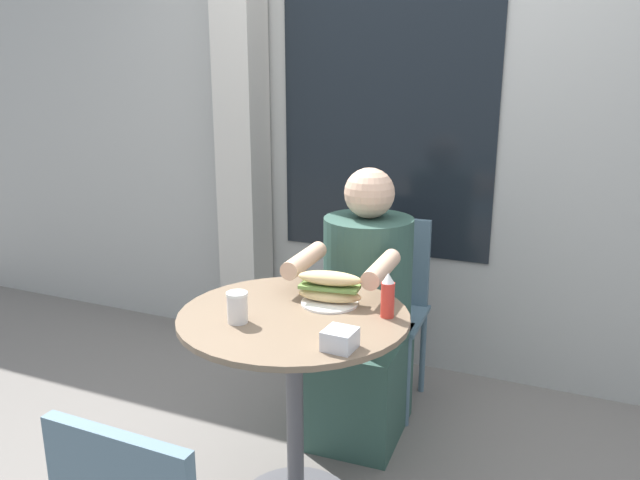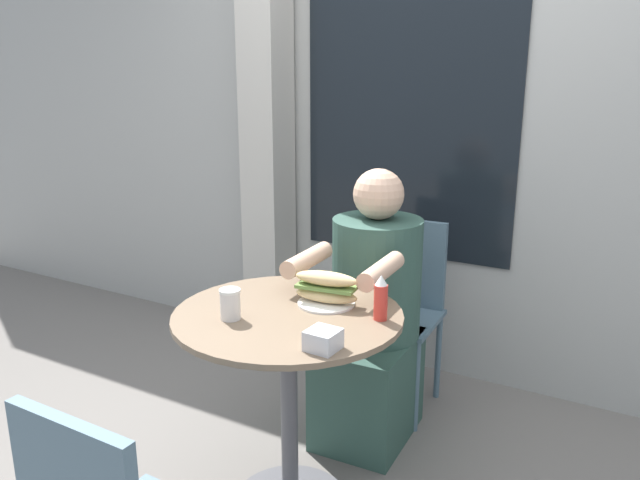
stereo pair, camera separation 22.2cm
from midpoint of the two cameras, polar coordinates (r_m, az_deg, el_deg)
storefront_wall at (r=3.18m, az=12.28°, el=12.36°), size 8.00×0.09×2.80m
lattice_pillar at (r=3.41m, az=-2.99°, el=9.50°), size 0.22×0.22×2.40m
cafe_table at (r=2.18m, az=0.07°, el=-11.54°), size 0.78×0.78×0.76m
diner_chair at (r=2.97m, az=9.69°, el=-5.07°), size 0.40×0.40×0.87m
seated_diner at (r=2.67m, az=7.17°, el=-7.88°), size 0.39×0.68×1.16m
sandwich_on_plate at (r=2.15m, az=3.53°, el=-4.57°), size 0.23×0.20×0.12m
drink_cup at (r=2.04m, az=-5.13°, el=-5.91°), size 0.07×0.07×0.10m
napkin_box at (r=1.83m, az=3.80°, el=-9.16°), size 0.09×0.09×0.06m
condiment_bottle at (r=2.04m, az=8.70°, el=-5.34°), size 0.05×0.05×0.15m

